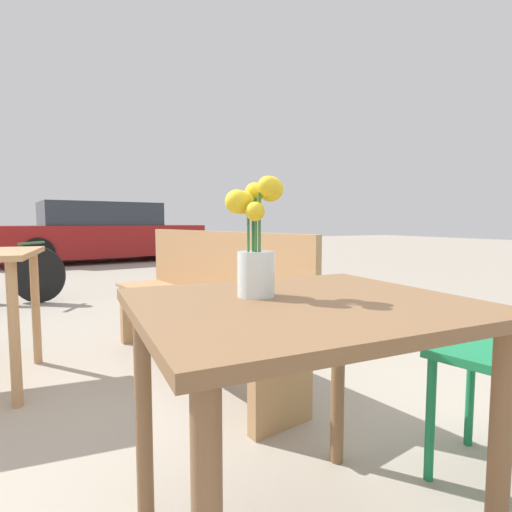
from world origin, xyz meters
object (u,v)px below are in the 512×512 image
object	(u,v)px
bench_near	(203,294)
parked_car	(101,234)
table_front	(300,341)
flower_vase	(255,244)

from	to	relation	value
bench_near	parked_car	world-z (taller)	parked_car
bench_near	parked_car	xyz separation A→B (m)	(0.15, 7.54, 0.17)
bench_near	parked_car	size ratio (longest dim) A/B	0.39
table_front	flower_vase	world-z (taller)	flower_vase
parked_car	bench_near	bearing A→B (deg)	-91.17
flower_vase	bench_near	distance (m)	1.43
table_front	flower_vase	size ratio (longest dim) A/B	2.68
table_front	bench_near	size ratio (longest dim) A/B	0.47
table_front	parked_car	bearing A→B (deg)	87.54
flower_vase	table_front	bearing A→B (deg)	-45.80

